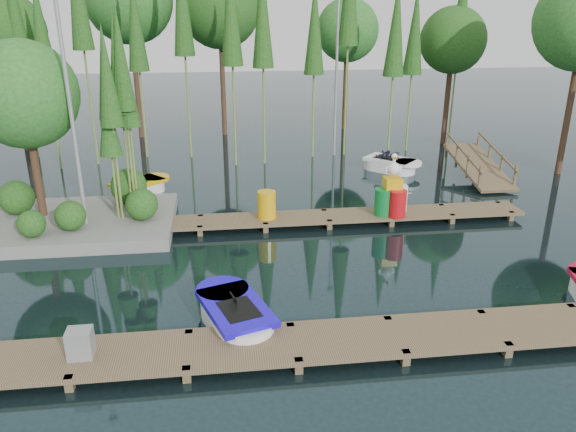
{
  "coord_description": "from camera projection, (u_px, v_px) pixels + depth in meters",
  "views": [
    {
      "loc": [
        -1.35,
        -14.15,
        6.78
      ],
      "look_at": [
        0.5,
        0.5,
        1.1
      ],
      "focal_mm": 35.0,
      "sensor_mm": 36.0,
      "label": 1
    }
  ],
  "objects": [
    {
      "name": "far_dock",
      "position": [
        296.0,
        218.0,
        18.05
      ],
      "size": [
        15.0,
        1.2,
        0.5
      ],
      "color": "brown",
      "rests_on": "ground"
    },
    {
      "name": "island",
      "position": [
        52.0,
        129.0,
        16.87
      ],
      "size": [
        6.2,
        4.2,
        6.75
      ],
      "color": "slate",
      "rests_on": "ground"
    },
    {
      "name": "boat_blue",
      "position": [
        235.0,
        316.0,
        12.4
      ],
      "size": [
        2.0,
        2.94,
        0.91
      ],
      "rotation": [
        0.0,
        0.0,
        0.32
      ],
      "color": "white",
      "rests_on": "ground"
    },
    {
      "name": "boat_yellow_far",
      "position": [
        139.0,
        187.0,
        20.95
      ],
      "size": [
        2.54,
        2.41,
        1.21
      ],
      "rotation": [
        0.0,
        0.0,
        0.37
      ],
      "color": "white",
      "rests_on": "ground"
    },
    {
      "name": "tree_screen",
      "position": [
        196.0,
        18.0,
        23.08
      ],
      "size": [
        34.42,
        18.53,
        10.31
      ],
      "color": "#40291B",
      "rests_on": "ground"
    },
    {
      "name": "yellow_barrel",
      "position": [
        267.0,
        205.0,
        17.76
      ],
      "size": [
        0.59,
        0.59,
        0.88
      ],
      "primitive_type": "cylinder",
      "color": "#E0A40B",
      "rests_on": "far_dock"
    },
    {
      "name": "ramp",
      "position": [
        479.0,
        165.0,
        22.56
      ],
      "size": [
        1.5,
        3.94,
        1.49
      ],
      "color": "brown",
      "rests_on": "ground"
    },
    {
      "name": "ground_plane",
      "position": [
        273.0,
        260.0,
        15.7
      ],
      "size": [
        90.0,
        90.0,
        0.0
      ],
      "primitive_type": "plane",
      "color": "#1B2E32"
    },
    {
      "name": "lamp_island",
      "position": [
        69.0,
        96.0,
        15.84
      ],
      "size": [
        0.3,
        0.3,
        7.25
      ],
      "color": "gray",
      "rests_on": "ground"
    },
    {
      "name": "near_dock",
      "position": [
        294.0,
        344.0,
        11.45
      ],
      "size": [
        18.0,
        1.5,
        0.5
      ],
      "color": "brown",
      "rests_on": "ground"
    },
    {
      "name": "lamp_rear",
      "position": [
        337.0,
        62.0,
        24.82
      ],
      "size": [
        0.3,
        0.3,
        7.25
      ],
      "color": "gray",
      "rests_on": "ground"
    },
    {
      "name": "boat_white_far",
      "position": [
        390.0,
        165.0,
        23.82
      ],
      "size": [
        2.64,
        2.62,
        1.21
      ],
      "rotation": [
        0.0,
        0.0,
        -0.08
      ],
      "color": "white",
      "rests_on": "ground"
    },
    {
      "name": "seagull_post",
      "position": [
        405.0,
        198.0,
        18.26
      ],
      "size": [
        0.45,
        0.24,
        0.72
      ],
      "color": "gray",
      "rests_on": "far_dock"
    },
    {
      "name": "utility_cabinet",
      "position": [
        80.0,
        343.0,
        10.83
      ],
      "size": [
        0.48,
        0.41,
        0.59
      ],
      "primitive_type": "cube",
      "color": "gray",
      "rests_on": "near_dock"
    },
    {
      "name": "drum_cluster",
      "position": [
        393.0,
        197.0,
        18.03
      ],
      "size": [
        1.16,
        1.07,
        2.01
      ],
      "color": "#0C6C29",
      "rests_on": "far_dock"
    }
  ]
}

